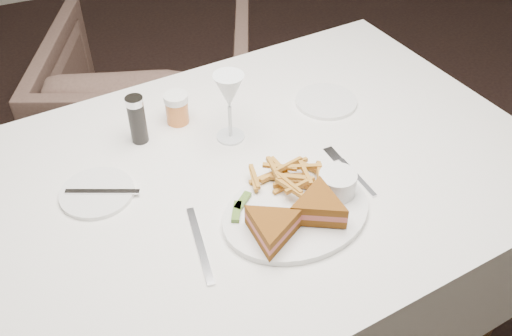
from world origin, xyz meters
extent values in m
plane|color=black|center=(0.00, 0.00, 0.00)|extent=(5.00, 5.00, 0.00)
cube|color=white|center=(-0.38, -0.35, 0.38)|extent=(1.46, 1.06, 0.75)
imported|color=#4D382F|center=(-0.39, 0.52, 0.37)|extent=(0.92, 0.89, 0.73)
ellipsoid|color=white|center=(-0.34, -0.52, 0.76)|extent=(0.35, 0.28, 0.01)
cube|color=silver|center=(-0.55, -0.52, 0.75)|extent=(0.04, 0.21, 0.00)
cylinder|color=white|center=(-0.70, -0.29, 0.76)|extent=(0.16, 0.16, 0.01)
cylinder|color=white|center=(-0.08, -0.19, 0.76)|extent=(0.16, 0.16, 0.01)
cylinder|color=black|center=(-0.57, -0.15, 0.81)|extent=(0.04, 0.04, 0.12)
cylinder|color=#CD7031|center=(-0.46, -0.11, 0.79)|extent=(0.06, 0.06, 0.08)
cube|color=#4A6F26|center=(-0.43, -0.46, 0.77)|extent=(0.05, 0.05, 0.01)
cube|color=#4A6F26|center=(-0.45, -0.48, 0.77)|extent=(0.04, 0.06, 0.01)
cylinder|color=white|center=(-0.23, -0.51, 0.79)|extent=(0.08, 0.08, 0.05)
camera|label=1|loc=(-0.74, -1.24, 1.61)|focal=40.00mm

